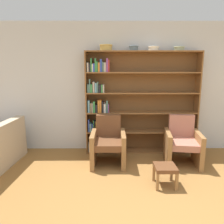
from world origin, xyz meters
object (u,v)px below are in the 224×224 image
Objects in this scene: bookshelf at (131,104)px; bowl_stoneware at (154,48)px; bowl_terracotta at (106,47)px; armchair_cushioned at (182,143)px; bowl_brass at (179,48)px; footstool at (165,170)px; bowl_sage at (134,48)px; armchair_leather at (108,143)px.

bowl_stoneware reaches higher than bookshelf.
armchair_cushioned is at bearing -22.11° from bowl_terracotta.
bowl_brass is at bearing 0.00° from bowl_terracotta.
bookshelf is 1.70m from footstool.
bowl_sage is at bearing 0.00° from bowl_terracotta.
bookshelf is 1.16m from bowl_sage.
bowl_sage reaches higher than bowl_stoneware.
bowl_terracotta is at bearing -177.74° from bookshelf.
bowl_terracotta is at bearing -14.32° from armchair_cushioned.
bowl_brass is at bearing -1.28° from bookshelf.
bookshelf is at bearing 177.16° from bowl_stoneware.
bowl_sage is 0.92m from bowl_brass.
footstool is (-0.02, -1.44, -1.93)m from bowl_stoneware.
bowl_terracotta reaches higher than footstool.
bookshelf is at bearing 137.82° from bowl_sage.
bowl_sage is 1.97m from armchair_leather.
footstool is at bearing -75.17° from bowl_sage.
armchair_cushioned is (1.42, -0.00, 0.00)m from armchair_leather.
armchair_cushioned is at bearing 57.77° from footstool.
bowl_brass reaches higher than footstool.
armchair_leather is 1.23m from footstool.
armchair_cushioned is (0.93, -0.62, -0.65)m from bookshelf.
bowl_terracotta is at bearing -180.00° from bowl_brass.
bowl_stoneware is at bearing -41.78° from armchair_cushioned.
bowl_stoneware is 2.41m from footstool.
armchair_cushioned is (0.51, -0.60, -1.80)m from bowl_stoneware.
bowl_terracotta is at bearing 180.00° from bowl_sage.
bookshelf is 1.28m from bowl_terracotta.
bowl_stoneware is at bearing -2.84° from bookshelf.
armchair_leather reaches higher than footstool.
armchair_cushioned is 2.73× the size of footstool.
bookshelf is 1.49m from bowl_brass.
armchair_leather is at bearing -130.67° from bowl_sage.
bookshelf is at bearing 2.26° from bowl_terracotta.
bookshelf is 7.14× the size of footstool.
bowl_brass is 0.25× the size of armchair_cushioned.
bowl_brass is (0.52, 0.00, -0.00)m from bowl_stoneware.
armchair_cushioned is (1.47, -0.60, -1.81)m from bowl_terracotta.
bowl_sage is 0.22× the size of armchair_leather.
armchair_leather is 1.42m from armchair_cushioned.
bookshelf is at bearing 105.48° from footstool.
bowl_sage reaches higher than armchair_cushioned.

